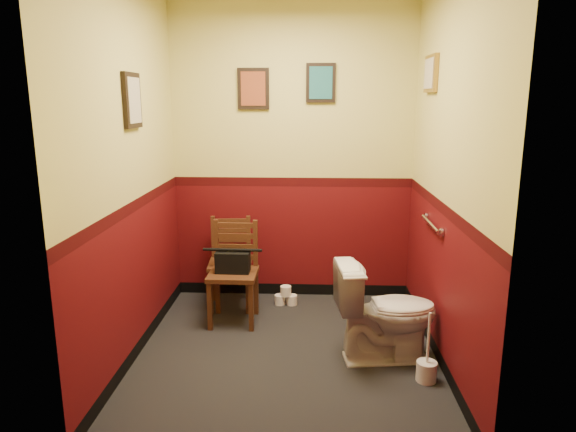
# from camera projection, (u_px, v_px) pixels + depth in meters

# --- Properties ---
(floor) EXTENTS (2.20, 2.40, 0.00)m
(floor) POSITION_uv_depth(u_px,v_px,m) (287.00, 353.00, 3.84)
(floor) COLOR black
(floor) RESTS_ON ground
(wall_back) EXTENTS (2.20, 0.00, 2.70)m
(wall_back) POSITION_uv_depth(u_px,v_px,m) (292.00, 156.00, 4.71)
(wall_back) COLOR #4C090D
(wall_back) RESTS_ON ground
(wall_front) EXTENTS (2.20, 0.00, 2.70)m
(wall_front) POSITION_uv_depth(u_px,v_px,m) (274.00, 212.00, 2.37)
(wall_front) COLOR #4C090D
(wall_front) RESTS_ON ground
(wall_left) EXTENTS (0.00, 2.40, 2.70)m
(wall_left) POSITION_uv_depth(u_px,v_px,m) (129.00, 174.00, 3.58)
(wall_left) COLOR #4C090D
(wall_left) RESTS_ON ground
(wall_right) EXTENTS (0.00, 2.40, 2.70)m
(wall_right) POSITION_uv_depth(u_px,v_px,m) (448.00, 176.00, 3.49)
(wall_right) COLOR #4C090D
(wall_right) RESTS_ON ground
(grab_bar) EXTENTS (0.05, 0.56, 0.06)m
(grab_bar) POSITION_uv_depth(u_px,v_px,m) (431.00, 224.00, 3.83)
(grab_bar) COLOR silver
(grab_bar) RESTS_ON wall_right
(framed_print_back_a) EXTENTS (0.28, 0.04, 0.36)m
(framed_print_back_a) POSITION_uv_depth(u_px,v_px,m) (253.00, 89.00, 4.57)
(framed_print_back_a) COLOR black
(framed_print_back_a) RESTS_ON wall_back
(framed_print_back_b) EXTENTS (0.26, 0.04, 0.34)m
(framed_print_back_b) POSITION_uv_depth(u_px,v_px,m) (321.00, 83.00, 4.53)
(framed_print_back_b) COLOR black
(framed_print_back_b) RESTS_ON wall_back
(framed_print_left) EXTENTS (0.04, 0.30, 0.38)m
(framed_print_left) POSITION_uv_depth(u_px,v_px,m) (132.00, 100.00, 3.57)
(framed_print_left) COLOR black
(framed_print_left) RESTS_ON wall_left
(framed_print_right) EXTENTS (0.04, 0.34, 0.28)m
(framed_print_right) POSITION_uv_depth(u_px,v_px,m) (431.00, 74.00, 3.92)
(framed_print_right) COLOR olive
(framed_print_right) RESTS_ON wall_right
(toilet) EXTENTS (0.78, 0.50, 0.72)m
(toilet) POSITION_uv_depth(u_px,v_px,m) (386.00, 312.00, 3.69)
(toilet) COLOR white
(toilet) RESTS_ON floor
(toilet_brush) EXTENTS (0.14, 0.14, 0.49)m
(toilet_brush) POSITION_uv_depth(u_px,v_px,m) (426.00, 370.00, 3.45)
(toilet_brush) COLOR silver
(toilet_brush) RESTS_ON floor
(chair_left) EXTENTS (0.41, 0.41, 0.81)m
(chair_left) POSITION_uv_depth(u_px,v_px,m) (230.00, 263.00, 4.66)
(chair_left) COLOR #4F2B17
(chair_left) RESTS_ON floor
(chair_right) EXTENTS (0.40, 0.40, 0.85)m
(chair_right) POSITION_uv_depth(u_px,v_px,m) (234.00, 272.00, 4.34)
(chair_right) COLOR #4F2B17
(chair_right) RESTS_ON floor
(handbag) EXTENTS (0.28, 0.15, 0.21)m
(handbag) POSITION_uv_depth(u_px,v_px,m) (233.00, 262.00, 4.27)
(handbag) COLOR black
(handbag) RESTS_ON chair_right
(tp_stack) EXTENTS (0.21, 0.11, 0.18)m
(tp_stack) POSITION_uv_depth(u_px,v_px,m) (286.00, 297.00, 4.74)
(tp_stack) COLOR silver
(tp_stack) RESTS_ON floor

